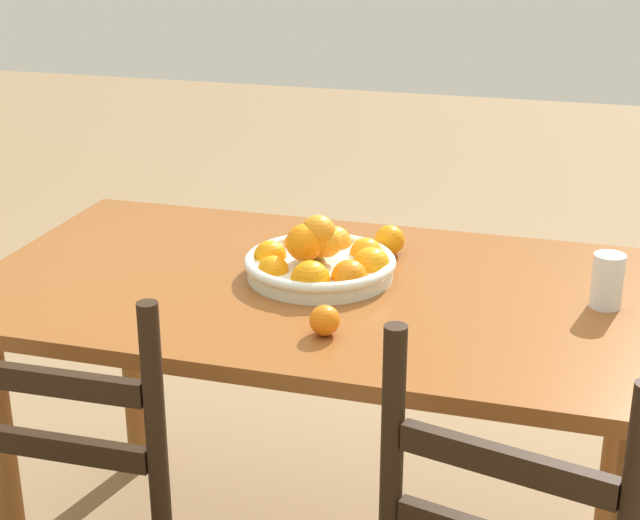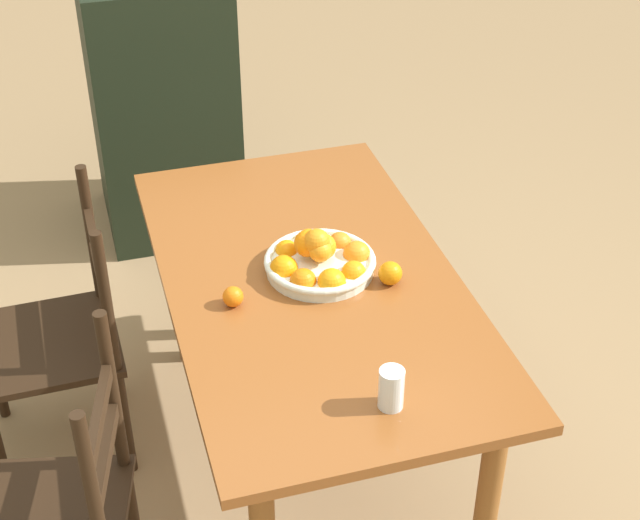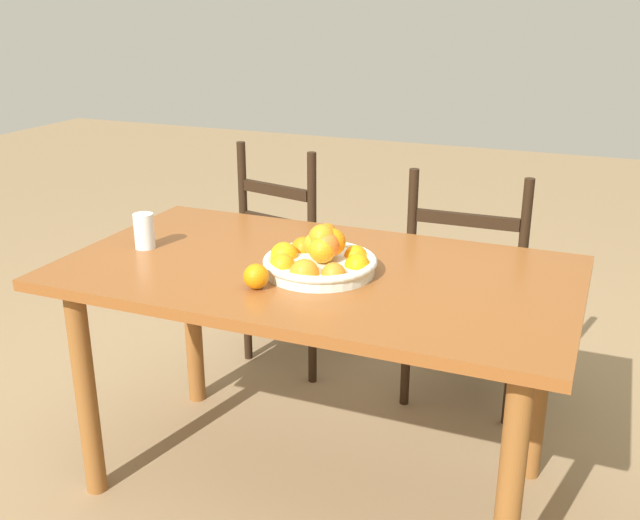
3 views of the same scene
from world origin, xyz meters
TOP-DOWN VIEW (x-y plane):
  - ground_plane at (0.00, 0.00)m, footprint 12.00×12.00m
  - dining_table at (0.00, 0.00)m, footprint 1.54×0.86m
  - chair_near_window at (-0.42, 0.80)m, footprint 0.50×0.50m
  - chair_by_cabinet at (0.33, 0.76)m, footprint 0.47×0.47m
  - cabinet at (1.70, 0.21)m, footprint 0.63×0.60m
  - fruit_bowl at (0.03, -0.03)m, footprint 0.34×0.34m
  - orange_loose_0 at (-0.09, -0.22)m, footprint 0.07×0.07m
  - orange_loose_1 at (-0.07, 0.25)m, footprint 0.06×0.06m
  - drinking_glass at (-0.58, -0.04)m, footprint 0.07×0.07m

SIDE VIEW (x-z plane):
  - ground_plane at x=0.00m, z-range 0.00..0.00m
  - chair_by_cabinet at x=0.33m, z-range -0.03..0.93m
  - chair_near_window at x=-0.42m, z-range -0.04..0.94m
  - cabinet at x=1.70m, z-range 0.00..1.18m
  - dining_table at x=0.00m, z-range 0.28..1.05m
  - orange_loose_1 at x=-0.07m, z-range 0.77..0.83m
  - orange_loose_0 at x=-0.09m, z-range 0.77..0.84m
  - fruit_bowl at x=0.03m, z-range 0.74..0.89m
  - drinking_glass at x=-0.58m, z-range 0.77..0.88m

